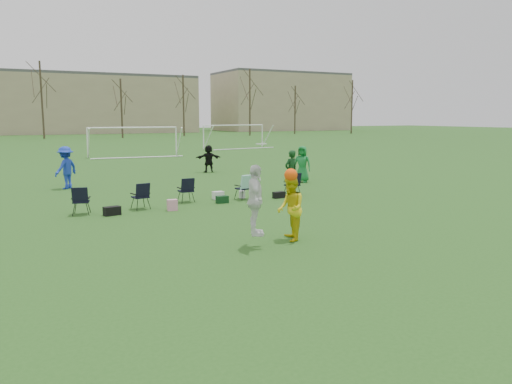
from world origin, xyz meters
TOP-DOWN VIEW (x-y plane):
  - ground at (0.00, 0.00)m, footprint 260.00×260.00m
  - fielder_blue at (-3.30, 14.48)m, footprint 1.43×1.38m
  - fielder_green_far at (7.66, 11.47)m, footprint 1.04×1.06m
  - fielder_black at (5.12, 17.87)m, footprint 1.58×0.73m
  - center_contest at (0.38, 1.27)m, footprint 2.06×1.34m
  - sideline_setup at (1.49, 8.01)m, footprint 9.30×1.89m
  - goal_mid at (4.00, 32.00)m, footprint 7.40×0.63m
  - goal_right at (16.00, 38.00)m, footprint 7.35×1.14m
  - tree_line at (0.24, 69.85)m, footprint 110.28×3.28m
  - building_row at (6.73, 96.00)m, footprint 126.00×16.00m

SIDE VIEW (x-z plane):
  - ground at x=0.00m, z-range 0.00..0.00m
  - sideline_setup at x=1.49m, z-range -0.40..1.52m
  - fielder_black at x=5.12m, z-range 0.00..1.64m
  - fielder_green_far at x=7.66m, z-range 0.00..1.85m
  - fielder_blue at x=-3.30m, z-range 0.00..1.96m
  - center_contest at x=0.38m, z-range -0.28..2.39m
  - goal_mid at x=4.00m, z-range 0.69..3.15m
  - goal_right at x=16.00m, z-range 0.69..3.15m
  - tree_line at x=0.24m, z-range -0.61..10.79m
  - building_row at x=6.73m, z-range -0.51..12.49m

